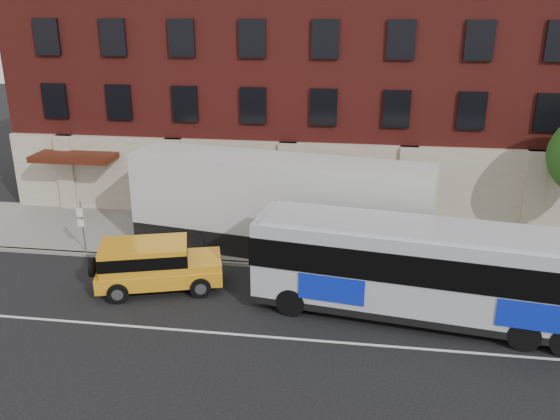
# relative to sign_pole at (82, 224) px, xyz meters

# --- Properties ---
(ground) EXTENTS (120.00, 120.00, 0.00)m
(ground) POSITION_rel_sign_pole_xyz_m (8.50, -6.15, -1.45)
(ground) COLOR black
(ground) RESTS_ON ground
(sidewalk) EXTENTS (60.00, 6.00, 0.15)m
(sidewalk) POSITION_rel_sign_pole_xyz_m (8.50, 2.85, -1.38)
(sidewalk) COLOR gray
(sidewalk) RESTS_ON ground
(kerb) EXTENTS (60.00, 0.25, 0.15)m
(kerb) POSITION_rel_sign_pole_xyz_m (8.50, -0.15, -1.38)
(kerb) COLOR gray
(kerb) RESTS_ON ground
(lane_line) EXTENTS (60.00, 0.12, 0.01)m
(lane_line) POSITION_rel_sign_pole_xyz_m (8.50, -5.65, -1.45)
(lane_line) COLOR silver
(lane_line) RESTS_ON ground
(building) EXTENTS (30.00, 12.10, 15.00)m
(building) POSITION_rel_sign_pole_xyz_m (8.49, 10.77, 6.13)
(building) COLOR maroon
(building) RESTS_ON sidewalk
(sign_pole) EXTENTS (0.30, 0.20, 2.50)m
(sign_pole) POSITION_rel_sign_pole_xyz_m (0.00, 0.00, 0.00)
(sign_pole) COLOR gray
(sign_pole) RESTS_ON ground
(city_bus) EXTENTS (13.15, 4.60, 3.53)m
(city_bus) POSITION_rel_sign_pole_xyz_m (14.94, -3.57, 0.50)
(city_bus) COLOR #B8BAC2
(city_bus) RESTS_ON ground
(yellow_suv) EXTENTS (5.26, 3.31, 1.96)m
(yellow_suv) POSITION_rel_sign_pole_xyz_m (4.27, -2.76, -0.33)
(yellow_suv) COLOR orange
(yellow_suv) RESTS_ON ground
(shipping_container) EXTENTS (13.59, 4.98, 4.44)m
(shipping_container) POSITION_rel_sign_pole_xyz_m (8.67, 1.36, 0.74)
(shipping_container) COLOR black
(shipping_container) RESTS_ON ground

